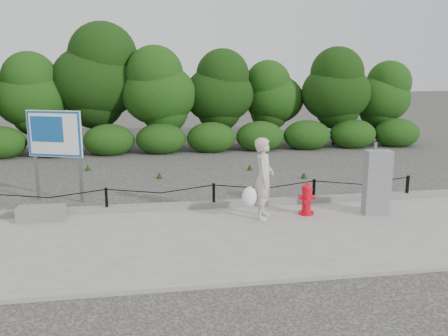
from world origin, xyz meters
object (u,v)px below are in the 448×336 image
fire_hydrant (307,199)px  advertising_sign (55,138)px  pedestrian (263,179)px  utility_cabinet (377,182)px  concrete_block (41,213)px

fire_hydrant → advertising_sign: (-5.84, 2.29, 1.21)m
pedestrian → utility_cabinet: bearing=-72.3°
concrete_block → advertising_sign: 2.27m
pedestrian → advertising_sign: advertising_sign is taller
fire_hydrant → concrete_block: size_ratio=0.73×
utility_cabinet → pedestrian: bearing=-176.7°
utility_cabinet → advertising_sign: bearing=167.5°
utility_cabinet → advertising_sign: advertising_sign is taller
advertising_sign → concrete_block: bearing=-72.2°
pedestrian → utility_cabinet: pedestrian is taller
concrete_block → advertising_sign: size_ratio=0.44×
advertising_sign → utility_cabinet: bearing=1.5°
pedestrian → advertising_sign: 5.38m
pedestrian → concrete_block: 4.94m
fire_hydrant → utility_cabinet: 1.64m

